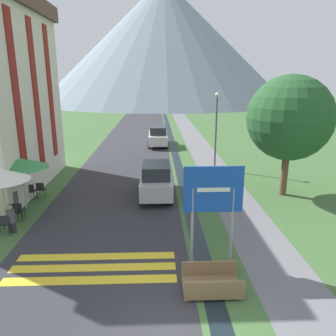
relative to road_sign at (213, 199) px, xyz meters
The scene contains 21 objects.
ground_plane 16.64m from the road_sign, 95.05° to the left, with size 160.00×160.00×0.00m, color #3D6033.
road 26.81m from the road_sign, 98.50° to the left, with size 6.40×60.00×0.01m.
footpath 26.60m from the road_sign, 85.35° to the left, with size 2.20×60.00×0.01m.
drainage_channel 26.52m from the road_sign, 90.54° to the left, with size 0.60×60.00×0.00m.
crosswalk_marking 4.56m from the road_sign, behind, with size 5.44×1.84×0.01m.
mountain_distant 82.29m from the road_sign, 89.67° to the left, with size 64.90×64.90×30.50m.
road_sign is the anchor object (origin of this frame).
footbridge 2.61m from the road_sign, 98.82° to the right, with size 1.70×1.10×0.65m.
parked_car_near 6.91m from the road_sign, 105.85° to the left, with size 1.74×3.86×1.82m.
parked_car_far 20.47m from the road_sign, 94.61° to the left, with size 1.80×4.60×1.82m.
cafe_chair_near_right 8.90m from the road_sign, 156.57° to the left, with size 0.40×0.40×0.85m.
cafe_chair_far_left 10.52m from the road_sign, 143.07° to the left, with size 0.40×0.40×0.85m.
cafe_chair_nearest 8.40m from the road_sign, 163.85° to the left, with size 0.40×0.40×0.85m.
cafe_chair_near_left 8.84m from the road_sign, 155.46° to the left, with size 0.40×0.40×0.85m.
cafe_chair_far_right 10.35m from the road_sign, 140.52° to the left, with size 0.40×0.40×0.85m.
cafe_umbrella_front_white 8.70m from the road_sign, 159.65° to the left, with size 2.29×2.29×2.53m.
cafe_umbrella_middle_green 9.60m from the road_sign, 147.98° to the left, with size 2.45×2.45×2.47m.
person_seated_near 8.23m from the road_sign, 162.48° to the left, with size 0.32×0.32×1.20m.
person_seated_far 9.58m from the road_sign, 152.09° to the left, with size 0.32×0.32×1.26m.
streetlamp 12.00m from the road_sign, 79.43° to the left, with size 0.28×0.28×5.19m.
tree_by_path 8.43m from the road_sign, 52.72° to the left, with size 4.35×4.35×6.30m.
Camera 1 is at (-0.39, -6.35, 6.03)m, focal length 35.00 mm.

